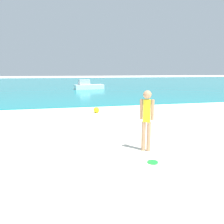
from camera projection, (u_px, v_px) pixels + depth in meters
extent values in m
cube|color=teal|center=(70.00, 82.00, 42.29)|extent=(160.00, 60.00, 0.06)
cylinder|color=tan|center=(149.00, 137.00, 6.07)|extent=(0.11, 0.11, 0.85)
cylinder|color=tan|center=(143.00, 136.00, 6.11)|extent=(0.11, 0.11, 0.85)
cube|color=yellow|center=(147.00, 111.00, 5.95)|extent=(0.23, 0.20, 0.64)
sphere|color=tan|center=(147.00, 95.00, 5.87)|extent=(0.23, 0.23, 0.23)
cylinder|color=tan|center=(153.00, 110.00, 5.90)|extent=(0.09, 0.09, 0.57)
cylinder|color=tan|center=(141.00, 109.00, 5.99)|extent=(0.09, 0.09, 0.57)
cylinder|color=green|center=(153.00, 162.00, 5.35)|extent=(0.27, 0.27, 0.03)
cube|color=white|center=(89.00, 87.00, 26.16)|extent=(3.71, 1.81, 0.57)
cube|color=silver|center=(84.00, 82.00, 25.79)|extent=(1.41, 1.03, 0.64)
sphere|color=yellow|center=(96.00, 110.00, 11.71)|extent=(0.32, 0.32, 0.32)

